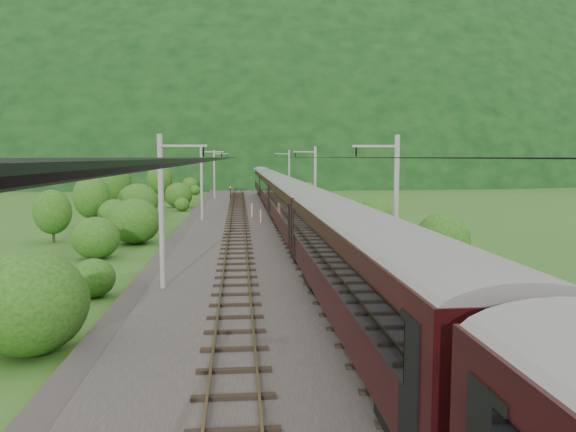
{
  "coord_description": "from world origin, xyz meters",
  "views": [
    {
      "loc": [
        -2.2,
        -29.31,
        7.12
      ],
      "look_at": [
        1.57,
        13.52,
        2.6
      ],
      "focal_mm": 35.0,
      "sensor_mm": 36.0,
      "label": 1
    }
  ],
  "objects": [
    {
      "name": "hazard_post_near",
      "position": [
        -0.72,
        34.41,
        1.11
      ],
      "size": [
        0.17,
        0.17,
        1.62
      ],
      "primitive_type": "cylinder",
      "color": "red",
      "rests_on": "railbed"
    },
    {
      "name": "vegetation_right",
      "position": [
        11.08,
        1.65,
        1.48
      ],
      "size": [
        6.62,
        107.06,
        3.2
      ],
      "color": "#154512",
      "rests_on": "ground"
    },
    {
      "name": "signal",
      "position": [
        -3.54,
        61.6,
        1.53
      ],
      "size": [
        0.23,
        0.23,
        2.09
      ],
      "color": "black",
      "rests_on": "railbed"
    },
    {
      "name": "catenary_right",
      "position": [
        6.12,
        32.0,
        4.5
      ],
      "size": [
        2.54,
        192.28,
        8.0
      ],
      "color": "gray",
      "rests_on": "railbed"
    },
    {
      "name": "track_right",
      "position": [
        2.4,
        10.0,
        0.37
      ],
      "size": [
        2.4,
        220.0,
        0.27
      ],
      "color": "brown",
      "rests_on": "railbed"
    },
    {
      "name": "mountain_ridge",
      "position": [
        -120.0,
        300.0,
        0.0
      ],
      "size": [
        336.0,
        280.0,
        132.0
      ],
      "primitive_type": "ellipsoid",
      "color": "black",
      "rests_on": "ground"
    },
    {
      "name": "overhead_wires",
      "position": [
        0.0,
        10.0,
        7.1
      ],
      "size": [
        4.83,
        198.0,
        0.03
      ],
      "color": "black",
      "rests_on": "ground"
    },
    {
      "name": "mountain_main",
      "position": [
        0.0,
        260.0,
        0.0
      ],
      "size": [
        504.0,
        360.0,
        244.0
      ],
      "primitive_type": "ellipsoid",
      "color": "black",
      "rests_on": "ground"
    },
    {
      "name": "train",
      "position": [
        2.4,
        14.6,
        3.74
      ],
      "size": [
        3.19,
        176.64,
        5.55
      ],
      "color": "black",
      "rests_on": "ground"
    },
    {
      "name": "railbed",
      "position": [
        0.0,
        10.0,
        0.15
      ],
      "size": [
        14.0,
        220.0,
        0.3
      ],
      "primitive_type": "cube",
      "color": "#38332D",
      "rests_on": "ground"
    },
    {
      "name": "hazard_post_far",
      "position": [
        0.06,
        29.01,
        0.98
      ],
      "size": [
        0.15,
        0.15,
        1.37
      ],
      "primitive_type": "cylinder",
      "color": "red",
      "rests_on": "railbed"
    },
    {
      "name": "catenary_left",
      "position": [
        -6.12,
        32.0,
        4.5
      ],
      "size": [
        2.54,
        192.28,
        8.0
      ],
      "color": "gray",
      "rests_on": "railbed"
    },
    {
      "name": "vegetation_left",
      "position": [
        -14.4,
        24.56,
        2.45
      ],
      "size": [
        13.22,
        150.44,
        6.98
      ],
      "color": "#154512",
      "rests_on": "ground"
    },
    {
      "name": "track_left",
      "position": [
        -2.4,
        10.0,
        0.37
      ],
      "size": [
        2.4,
        220.0,
        0.27
      ],
      "color": "brown",
      "rests_on": "railbed"
    },
    {
      "name": "ground",
      "position": [
        0.0,
        0.0,
        0.0
      ],
      "size": [
        600.0,
        600.0,
        0.0
      ],
      "primitive_type": "plane",
      "color": "#295B1C",
      "rests_on": "ground"
    }
  ]
}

